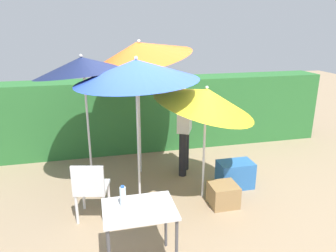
% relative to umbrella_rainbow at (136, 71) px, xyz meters
% --- Properties ---
extents(ground_plane, '(24.00, 24.00, 0.00)m').
position_rel_umbrella_rainbow_xyz_m(ground_plane, '(0.54, 0.07, -2.07)').
color(ground_plane, '#9E8466').
extents(hedge_row, '(8.00, 0.70, 1.56)m').
position_rel_umbrella_rainbow_xyz_m(hedge_row, '(0.54, 2.29, -1.29)').
color(hedge_row, '#2D7033').
rests_on(hedge_row, ground_plane).
extents(umbrella_rainbow, '(1.78, 1.77, 2.27)m').
position_rel_umbrella_rainbow_xyz_m(umbrella_rainbow, '(0.00, 0.00, 0.00)').
color(umbrella_rainbow, silver).
rests_on(umbrella_rainbow, ground_plane).
extents(umbrella_orange, '(1.86, 1.82, 2.64)m').
position_rel_umbrella_rainbow_xyz_m(umbrella_orange, '(0.18, 1.03, 0.17)').
color(umbrella_orange, silver).
rests_on(umbrella_orange, ground_plane).
extents(umbrella_yellow, '(1.56, 1.55, 2.33)m').
position_rel_umbrella_rainbow_xyz_m(umbrella_yellow, '(-0.74, 0.71, -0.00)').
color(umbrella_yellow, silver).
rests_on(umbrella_yellow, ground_plane).
extents(umbrella_navy, '(1.63, 1.59, 2.03)m').
position_rel_umbrella_rainbow_xyz_m(umbrella_navy, '(1.03, -0.06, -0.43)').
color(umbrella_navy, silver).
rests_on(umbrella_navy, ground_plane).
extents(person_vendor, '(0.35, 0.53, 1.88)m').
position_rel_umbrella_rainbow_xyz_m(person_vendor, '(0.96, 0.85, -1.13)').
color(person_vendor, black).
rests_on(person_vendor, ground_plane).
extents(chair_plastic, '(0.53, 0.53, 0.89)m').
position_rel_umbrella_rainbow_xyz_m(chair_plastic, '(-0.73, -0.32, -1.56)').
color(chair_plastic, silver).
rests_on(chair_plastic, ground_plane).
extents(cooler_box, '(0.59, 0.38, 0.45)m').
position_rel_umbrella_rainbow_xyz_m(cooler_box, '(1.66, 0.10, -1.84)').
color(cooler_box, '#2D6BB7').
rests_on(cooler_box, ground_plane).
extents(crate_cardboard, '(0.42, 0.40, 0.34)m').
position_rel_umbrella_rainbow_xyz_m(crate_cardboard, '(1.24, -0.40, -1.89)').
color(crate_cardboard, '#9E7A4C').
rests_on(crate_cardboard, ground_plane).
extents(folding_table, '(0.80, 0.60, 0.76)m').
position_rel_umbrella_rainbow_xyz_m(folding_table, '(-0.20, -1.40, -1.40)').
color(folding_table, '#4C4C51').
rests_on(folding_table, ground_plane).
extents(bottle_water, '(0.07, 0.07, 0.24)m').
position_rel_umbrella_rainbow_xyz_m(bottle_water, '(-0.37, -1.30, -1.19)').
color(bottle_water, silver).
rests_on(bottle_water, folding_table).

